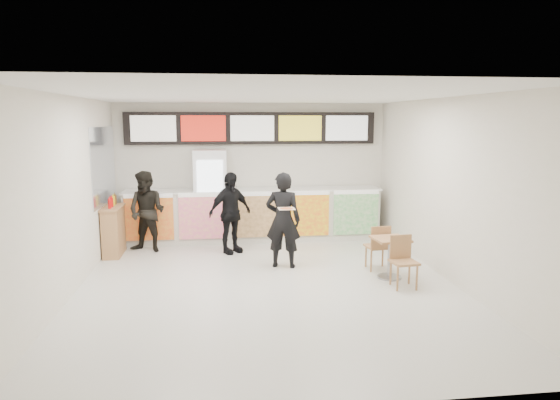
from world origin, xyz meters
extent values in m
plane|color=beige|center=(0.00, 0.00, 0.00)|extent=(7.00, 7.00, 0.00)
plane|color=white|center=(0.00, 0.00, 3.00)|extent=(7.00, 7.00, 0.00)
plane|color=silver|center=(0.00, 3.50, 1.50)|extent=(6.00, 0.00, 6.00)
plane|color=silver|center=(-3.00, 0.00, 1.50)|extent=(0.00, 7.00, 7.00)
plane|color=silver|center=(3.00, 0.00, 1.50)|extent=(0.00, 7.00, 7.00)
cube|color=silver|center=(0.00, 3.10, 0.55)|extent=(5.50, 0.70, 1.10)
cube|color=silver|center=(0.00, 3.10, 1.12)|extent=(5.56, 0.76, 0.04)
cube|color=red|center=(-2.20, 2.72, 0.61)|extent=(0.99, 0.02, 0.90)
cube|color=#E73392|center=(-1.10, 2.72, 0.61)|extent=(0.99, 0.02, 0.90)
cube|color=brown|center=(0.00, 2.72, 0.61)|extent=(0.99, 0.02, 0.90)
cube|color=yellow|center=(1.10, 2.72, 0.61)|extent=(0.99, 0.02, 0.90)
cube|color=green|center=(2.20, 2.72, 0.61)|extent=(0.99, 0.02, 0.90)
cube|color=black|center=(0.00, 3.42, 2.45)|extent=(5.50, 0.12, 0.70)
cube|color=silver|center=(-2.12, 3.35, 2.45)|extent=(0.95, 0.02, 0.55)
cube|color=red|center=(-1.06, 3.35, 2.45)|extent=(0.95, 0.02, 0.55)
cube|color=silver|center=(0.00, 3.35, 2.45)|extent=(0.95, 0.02, 0.55)
cube|color=gold|center=(1.06, 3.35, 2.45)|extent=(0.95, 0.02, 0.55)
cube|color=silver|center=(2.12, 3.35, 2.45)|extent=(0.95, 0.02, 0.55)
cube|color=white|center=(-0.93, 3.12, 1.00)|extent=(0.70, 0.65, 2.00)
cube|color=white|center=(-0.93, 2.78, 1.05)|extent=(0.54, 0.02, 1.50)
cylinder|color=#188420|center=(-1.14, 2.82, 0.45)|extent=(0.07, 0.07, 0.22)
cylinder|color=orange|center=(-1.00, 2.82, 0.45)|extent=(0.07, 0.07, 0.22)
cylinder|color=red|center=(-0.86, 2.82, 0.45)|extent=(0.07, 0.07, 0.22)
cylinder|color=#175EB3|center=(-0.72, 2.82, 0.45)|extent=(0.07, 0.07, 0.22)
cylinder|color=orange|center=(-1.14, 2.82, 0.83)|extent=(0.07, 0.07, 0.22)
cylinder|color=red|center=(-1.00, 2.82, 0.83)|extent=(0.07, 0.07, 0.22)
cylinder|color=#175EB3|center=(-0.86, 2.82, 0.83)|extent=(0.07, 0.07, 0.22)
cylinder|color=#188420|center=(-0.72, 2.82, 0.83)|extent=(0.07, 0.07, 0.22)
cylinder|color=red|center=(-1.14, 2.82, 1.21)|extent=(0.07, 0.07, 0.22)
cylinder|color=#175EB3|center=(-1.00, 2.82, 1.21)|extent=(0.07, 0.07, 0.22)
cylinder|color=#188420|center=(-0.86, 2.82, 1.21)|extent=(0.07, 0.07, 0.22)
cylinder|color=orange|center=(-0.72, 2.82, 1.21)|extent=(0.07, 0.07, 0.22)
cylinder|color=#175EB3|center=(-1.14, 2.82, 1.59)|extent=(0.07, 0.07, 0.22)
cylinder|color=#188420|center=(-1.00, 2.82, 1.59)|extent=(0.07, 0.07, 0.22)
cylinder|color=orange|center=(-0.86, 2.82, 1.59)|extent=(0.07, 0.07, 0.22)
cylinder|color=red|center=(-0.72, 2.82, 1.59)|extent=(0.07, 0.07, 0.22)
cube|color=#B2B7BF|center=(-2.99, 2.45, 1.75)|extent=(0.01, 2.00, 1.50)
imported|color=black|center=(0.37, 1.01, 0.86)|extent=(0.72, 0.57, 1.72)
imported|color=black|center=(-2.20, 2.41, 0.81)|extent=(0.97, 0.88, 1.63)
imported|color=black|center=(-0.54, 2.10, 0.81)|extent=(1.01, 0.84, 1.62)
cube|color=beige|center=(0.37, 0.56, 1.15)|extent=(0.28, 0.28, 0.01)
cone|color=#CC7233|center=(0.37, 0.56, 1.16)|extent=(0.36, 0.36, 0.02)
cube|color=#A9784D|center=(2.07, 0.15, 0.67)|extent=(0.61, 0.61, 0.04)
cylinder|color=gray|center=(2.07, 0.15, 0.33)|extent=(0.07, 0.07, 0.66)
cylinder|color=gray|center=(2.07, 0.15, 0.01)|extent=(0.40, 0.40, 0.03)
cube|color=#A9784D|center=(2.12, -0.35, 0.41)|extent=(0.42, 0.42, 0.04)
cube|color=#A9784D|center=(2.12, -0.18, 0.62)|extent=(0.37, 0.07, 0.39)
cube|color=#A9784D|center=(2.01, 0.65, 0.41)|extent=(0.42, 0.42, 0.04)
cube|color=#A9784D|center=(2.01, 0.48, 0.62)|extent=(0.37, 0.07, 0.39)
cube|color=#A9784D|center=(-2.82, 2.22, 0.46)|extent=(0.31, 0.82, 0.92)
cube|color=#A9784D|center=(-2.82, 2.22, 0.95)|extent=(0.35, 0.86, 0.04)
cylinder|color=red|center=(-2.82, 1.99, 1.06)|extent=(0.06, 0.06, 0.18)
cylinder|color=red|center=(-2.82, 2.17, 1.06)|extent=(0.06, 0.06, 0.18)
cylinder|color=yellow|center=(-2.82, 2.34, 1.06)|extent=(0.06, 0.06, 0.18)
cylinder|color=brown|center=(-2.82, 2.51, 1.06)|extent=(0.06, 0.06, 0.18)
camera|label=1|loc=(-0.76, -7.65, 2.64)|focal=32.00mm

